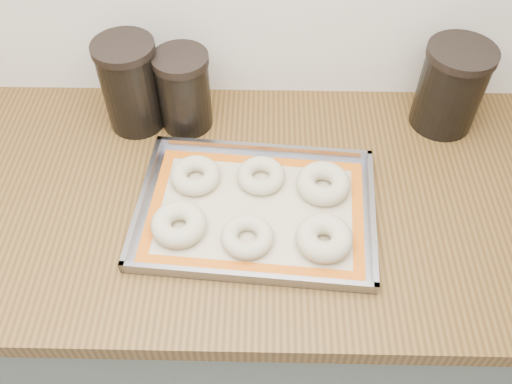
{
  "coord_description": "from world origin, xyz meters",
  "views": [
    {
      "loc": [
        -0.08,
        0.97,
        1.74
      ],
      "look_at": [
        -0.09,
        1.63,
        0.96
      ],
      "focal_mm": 38.0,
      "sensor_mm": 36.0,
      "label": 1
    }
  ],
  "objects_px": {
    "bagel_front_right": "(324,238)",
    "canister_left": "(131,85)",
    "bagel_back_right": "(323,183)",
    "baking_tray": "(256,209)",
    "bagel_back_mid": "(261,176)",
    "bagel_front_mid": "(247,237)",
    "bagel_back_left": "(195,175)",
    "canister_mid": "(184,91)",
    "canister_right": "(451,87)",
    "bagel_front_left": "(179,224)"
  },
  "relations": [
    {
      "from": "bagel_back_mid",
      "to": "canister_mid",
      "type": "bearing_deg",
      "value": 133.48
    },
    {
      "from": "bagel_front_left",
      "to": "canister_mid",
      "type": "relative_size",
      "value": 0.58
    },
    {
      "from": "bagel_back_right",
      "to": "canister_mid",
      "type": "relative_size",
      "value": 0.6
    },
    {
      "from": "bagel_back_left",
      "to": "canister_left",
      "type": "relative_size",
      "value": 0.49
    },
    {
      "from": "bagel_back_left",
      "to": "bagel_front_mid",
      "type": "bearing_deg",
      "value": -53.58
    },
    {
      "from": "bagel_front_right",
      "to": "canister_left",
      "type": "bearing_deg",
      "value": 140.02
    },
    {
      "from": "bagel_back_right",
      "to": "canister_left",
      "type": "bearing_deg",
      "value": 153.73
    },
    {
      "from": "bagel_front_right",
      "to": "bagel_back_right",
      "type": "relative_size",
      "value": 0.98
    },
    {
      "from": "bagel_back_mid",
      "to": "canister_left",
      "type": "distance_m",
      "value": 0.34
    },
    {
      "from": "canister_left",
      "to": "canister_mid",
      "type": "relative_size",
      "value": 1.14
    },
    {
      "from": "bagel_back_right",
      "to": "canister_mid",
      "type": "height_order",
      "value": "canister_mid"
    },
    {
      "from": "bagel_front_left",
      "to": "canister_right",
      "type": "height_order",
      "value": "canister_right"
    },
    {
      "from": "baking_tray",
      "to": "bagel_front_right",
      "type": "height_order",
      "value": "bagel_front_right"
    },
    {
      "from": "bagel_back_left",
      "to": "bagel_back_right",
      "type": "height_order",
      "value": "bagel_back_right"
    },
    {
      "from": "bagel_back_left",
      "to": "canister_left",
      "type": "bearing_deg",
      "value": 129.05
    },
    {
      "from": "bagel_front_mid",
      "to": "bagel_back_mid",
      "type": "relative_size",
      "value": 1.0
    },
    {
      "from": "bagel_back_right",
      "to": "bagel_back_mid",
      "type": "bearing_deg",
      "value": 170.37
    },
    {
      "from": "canister_right",
      "to": "bagel_front_left",
      "type": "bearing_deg",
      "value": -149.98
    },
    {
      "from": "bagel_back_left",
      "to": "canister_right",
      "type": "bearing_deg",
      "value": 20.04
    },
    {
      "from": "bagel_back_mid",
      "to": "canister_right",
      "type": "relative_size",
      "value": 0.5
    },
    {
      "from": "canister_mid",
      "to": "bagel_back_left",
      "type": "bearing_deg",
      "value": -78.96
    },
    {
      "from": "baking_tray",
      "to": "bagel_front_left",
      "type": "distance_m",
      "value": 0.15
    },
    {
      "from": "bagel_front_left",
      "to": "bagel_front_right",
      "type": "relative_size",
      "value": 0.99
    },
    {
      "from": "bagel_front_mid",
      "to": "bagel_front_right",
      "type": "bearing_deg",
      "value": -1.43
    },
    {
      "from": "bagel_front_mid",
      "to": "bagel_back_right",
      "type": "xyz_separation_m",
      "value": [
        0.15,
        0.13,
        0.0
      ]
    },
    {
      "from": "baking_tray",
      "to": "bagel_back_mid",
      "type": "xyz_separation_m",
      "value": [
        0.01,
        0.08,
        0.01
      ]
    },
    {
      "from": "bagel_front_mid",
      "to": "canister_mid",
      "type": "distance_m",
      "value": 0.37
    },
    {
      "from": "bagel_back_left",
      "to": "bagel_back_mid",
      "type": "bearing_deg",
      "value": 1.35
    },
    {
      "from": "baking_tray",
      "to": "bagel_front_mid",
      "type": "relative_size",
      "value": 4.91
    },
    {
      "from": "canister_left",
      "to": "bagel_front_right",
      "type": "bearing_deg",
      "value": -39.98
    },
    {
      "from": "bagel_back_left",
      "to": "bagel_back_mid",
      "type": "relative_size",
      "value": 1.04
    },
    {
      "from": "bagel_back_mid",
      "to": "canister_mid",
      "type": "relative_size",
      "value": 0.54
    },
    {
      "from": "bagel_back_mid",
      "to": "bagel_back_left",
      "type": "bearing_deg",
      "value": -178.65
    },
    {
      "from": "bagel_back_left",
      "to": "bagel_back_right",
      "type": "relative_size",
      "value": 0.93
    },
    {
      "from": "bagel_back_left",
      "to": "bagel_back_right",
      "type": "bearing_deg",
      "value": -4.01
    },
    {
      "from": "bagel_back_right",
      "to": "canister_right",
      "type": "xyz_separation_m",
      "value": [
        0.28,
        0.21,
        0.07
      ]
    },
    {
      "from": "baking_tray",
      "to": "bagel_front_mid",
      "type": "xyz_separation_m",
      "value": [
        -0.01,
        -0.08,
        0.01
      ]
    },
    {
      "from": "baking_tray",
      "to": "bagel_back_left",
      "type": "height_order",
      "value": "bagel_back_left"
    },
    {
      "from": "bagel_back_mid",
      "to": "canister_mid",
      "type": "xyz_separation_m",
      "value": [
        -0.17,
        0.18,
        0.07
      ]
    },
    {
      "from": "bagel_back_right",
      "to": "bagel_front_left",
      "type": "bearing_deg",
      "value": -158.81
    },
    {
      "from": "bagel_front_mid",
      "to": "bagel_back_right",
      "type": "relative_size",
      "value": 0.9
    },
    {
      "from": "bagel_back_left",
      "to": "canister_mid",
      "type": "bearing_deg",
      "value": 101.04
    },
    {
      "from": "bagel_front_right",
      "to": "bagel_back_right",
      "type": "distance_m",
      "value": 0.14
    },
    {
      "from": "bagel_back_left",
      "to": "bagel_back_mid",
      "type": "height_order",
      "value": "bagel_back_left"
    },
    {
      "from": "bagel_front_mid",
      "to": "bagel_front_right",
      "type": "relative_size",
      "value": 0.93
    },
    {
      "from": "canister_mid",
      "to": "bagel_front_mid",
      "type": "bearing_deg",
      "value": -66.22
    },
    {
      "from": "canister_mid",
      "to": "canister_right",
      "type": "bearing_deg",
      "value": 1.55
    },
    {
      "from": "bagel_front_left",
      "to": "canister_mid",
      "type": "distance_m",
      "value": 0.32
    },
    {
      "from": "canister_mid",
      "to": "baking_tray",
      "type": "bearing_deg",
      "value": -57.85
    },
    {
      "from": "baking_tray",
      "to": "bagel_back_mid",
      "type": "relative_size",
      "value": 4.93
    }
  ]
}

